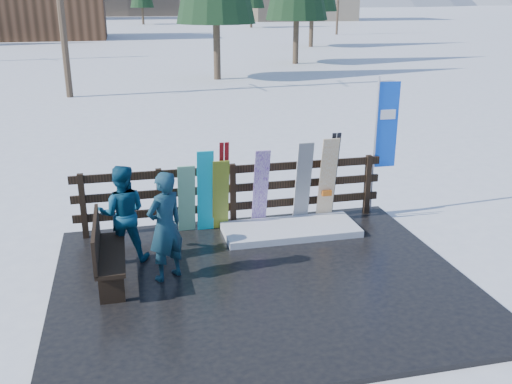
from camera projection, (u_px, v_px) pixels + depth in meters
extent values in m
plane|color=white|center=(262.00, 284.00, 8.44)|extent=(700.00, 700.00, 0.00)
cube|color=black|center=(262.00, 282.00, 8.43)|extent=(6.00, 5.00, 0.08)
cube|color=black|center=(83.00, 206.00, 9.70)|extent=(0.10, 0.10, 1.15)
cube|color=black|center=(160.00, 200.00, 9.98)|extent=(0.10, 0.10, 1.15)
cube|color=black|center=(233.00, 195.00, 10.26)|extent=(0.10, 0.10, 1.15)
cube|color=black|center=(302.00, 190.00, 10.54)|extent=(0.10, 0.10, 1.15)
cube|color=black|center=(367.00, 185.00, 10.82)|extent=(0.10, 0.10, 1.15)
cube|color=black|center=(233.00, 207.00, 10.33)|extent=(5.60, 0.05, 0.14)
cube|color=black|center=(233.00, 188.00, 10.22)|extent=(5.60, 0.05, 0.14)
cube|color=black|center=(233.00, 170.00, 10.10)|extent=(5.60, 0.05, 0.14)
cube|color=white|center=(290.00, 229.00, 10.07)|extent=(2.36, 1.00, 0.12)
cube|color=black|center=(111.00, 254.00, 8.19)|extent=(0.40, 1.50, 0.06)
cube|color=black|center=(112.00, 288.00, 7.71)|extent=(0.34, 0.06, 0.45)
cube|color=black|center=(112.00, 251.00, 8.81)|extent=(0.34, 0.06, 0.45)
cube|color=black|center=(96.00, 238.00, 8.06)|extent=(0.05, 1.50, 0.50)
cube|color=#0EC9DF|center=(205.00, 191.00, 9.88)|extent=(0.29, 0.28, 1.51)
cube|color=silver|center=(187.00, 199.00, 9.85)|extent=(0.30, 0.32, 1.28)
cube|color=#E1FF31|center=(221.00, 195.00, 9.97)|extent=(0.29, 0.29, 1.32)
cube|color=white|center=(261.00, 188.00, 10.10)|extent=(0.27, 0.38, 1.48)
cube|color=black|center=(303.00, 183.00, 10.26)|extent=(0.28, 0.30, 1.55)
cube|color=white|center=(327.00, 180.00, 10.35)|extent=(0.31, 0.30, 1.60)
cube|color=maroon|center=(221.00, 186.00, 9.99)|extent=(0.07, 0.29, 1.63)
cube|color=maroon|center=(226.00, 185.00, 10.01)|extent=(0.08, 0.29, 1.63)
cube|color=black|center=(330.00, 176.00, 10.41)|extent=(0.08, 0.32, 1.69)
cube|color=black|center=(334.00, 176.00, 10.43)|extent=(0.08, 0.32, 1.69)
cylinder|color=silver|center=(375.00, 147.00, 10.65)|extent=(0.04, 0.04, 2.60)
cube|color=blue|center=(387.00, 125.00, 10.57)|extent=(0.42, 0.02, 1.60)
imported|color=#18484F|center=(165.00, 226.00, 8.21)|extent=(0.72, 0.66, 1.64)
imported|color=navy|center=(123.00, 213.00, 8.83)|extent=(0.81, 0.66, 1.55)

